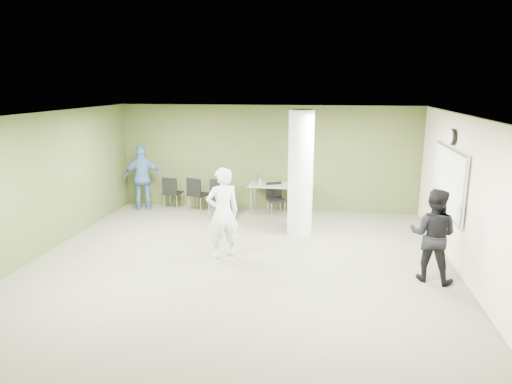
% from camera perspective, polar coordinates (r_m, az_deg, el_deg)
% --- Properties ---
extents(floor, '(8.00, 8.00, 0.00)m').
position_cam_1_polar(floor, '(8.79, -1.99, -8.94)').
color(floor, '#575946').
rests_on(floor, ground).
extents(ceiling, '(8.00, 8.00, 0.00)m').
position_cam_1_polar(ceiling, '(8.15, -2.15, 9.59)').
color(ceiling, white).
rests_on(ceiling, wall_back).
extents(wall_back, '(8.00, 2.80, 0.02)m').
position_cam_1_polar(wall_back, '(12.24, 1.43, 4.26)').
color(wall_back, '#445A2A').
rests_on(wall_back, floor).
extents(wall_left, '(0.02, 8.00, 2.80)m').
position_cam_1_polar(wall_left, '(9.91, -25.44, 0.79)').
color(wall_left, '#445A2A').
rests_on(wall_left, floor).
extents(wall_right_cream, '(0.02, 8.00, 2.80)m').
position_cam_1_polar(wall_right_cream, '(8.58, 25.18, -0.96)').
color(wall_right_cream, beige).
rests_on(wall_right_cream, floor).
extents(column, '(0.56, 0.56, 2.80)m').
position_cam_1_polar(column, '(10.19, 5.58, 2.35)').
color(column, silver).
rests_on(column, floor).
extents(whiteboard, '(0.05, 2.30, 1.30)m').
position_cam_1_polar(whiteboard, '(9.67, 22.86, 1.36)').
color(whiteboard, silver).
rests_on(whiteboard, wall_right_cream).
extents(wall_clock, '(0.06, 0.32, 0.32)m').
position_cam_1_polar(wall_clock, '(9.55, 23.33, 6.36)').
color(wall_clock, black).
rests_on(wall_clock, wall_right_cream).
extents(folding_table, '(1.68, 0.76, 1.04)m').
position_cam_1_polar(folding_table, '(11.88, 3.07, 0.73)').
color(folding_table, gray).
rests_on(folding_table, floor).
extents(wastebasket, '(0.28, 0.28, 0.32)m').
position_cam_1_polar(wastebasket, '(12.13, -2.85, -1.83)').
color(wastebasket, '#4C4C4C').
rests_on(wastebasket, floor).
extents(chair_back_left, '(0.49, 0.49, 0.89)m').
position_cam_1_polar(chair_back_left, '(12.58, -10.50, 0.18)').
color(chair_back_left, black).
rests_on(chair_back_left, floor).
extents(chair_back_right, '(0.59, 0.59, 0.93)m').
position_cam_1_polar(chair_back_right, '(12.23, -7.44, 0.04)').
color(chair_back_right, black).
rests_on(chair_back_right, floor).
extents(chair_table_left, '(0.54, 0.54, 0.98)m').
position_cam_1_polar(chair_table_left, '(11.57, -4.74, -0.48)').
color(chair_table_left, black).
rests_on(chair_table_left, floor).
extents(chair_table_right, '(0.57, 0.57, 0.86)m').
position_cam_1_polar(chair_table_right, '(11.80, 2.41, -0.56)').
color(chair_table_right, black).
rests_on(chair_table_right, floor).
extents(woman_white, '(0.78, 0.70, 1.80)m').
position_cam_1_polar(woman_white, '(8.87, -4.17, -2.62)').
color(woman_white, white).
rests_on(woman_white, floor).
extents(man_black, '(0.97, 0.87, 1.63)m').
position_cam_1_polar(man_black, '(8.38, 21.24, -5.06)').
color(man_black, black).
rests_on(man_black, floor).
extents(man_blue, '(1.11, 0.74, 1.75)m').
position_cam_1_polar(man_blue, '(12.61, -13.96, 1.72)').
color(man_blue, '#4673AD').
rests_on(man_blue, floor).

